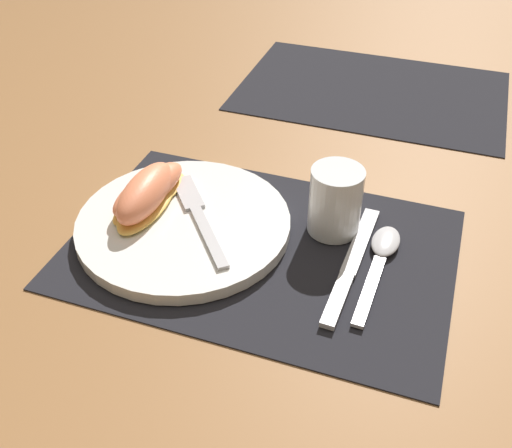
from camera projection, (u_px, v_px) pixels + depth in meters
ground_plane at (261, 249)px, 0.74m from camera, size 3.00×3.00×0.00m
placemat at (261, 248)px, 0.74m from camera, size 0.46×0.32×0.00m
placemat_far at (372, 90)px, 1.07m from camera, size 0.46×0.32×0.00m
plate at (184, 223)px, 0.76m from camera, size 0.27×0.27×0.02m
juice_glass at (335, 204)px, 0.74m from camera, size 0.07×0.07×0.09m
knife at (351, 266)px, 0.70m from camera, size 0.03×0.22×0.01m
spoon at (382, 254)px, 0.72m from camera, size 0.04×0.18×0.01m
fork at (197, 212)px, 0.76m from camera, size 0.14×0.16×0.00m
citrus_wedge_0 at (149, 190)px, 0.77m from camera, size 0.08×0.14×0.04m
citrus_wedge_1 at (146, 195)px, 0.76m from camera, size 0.06×0.13×0.05m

